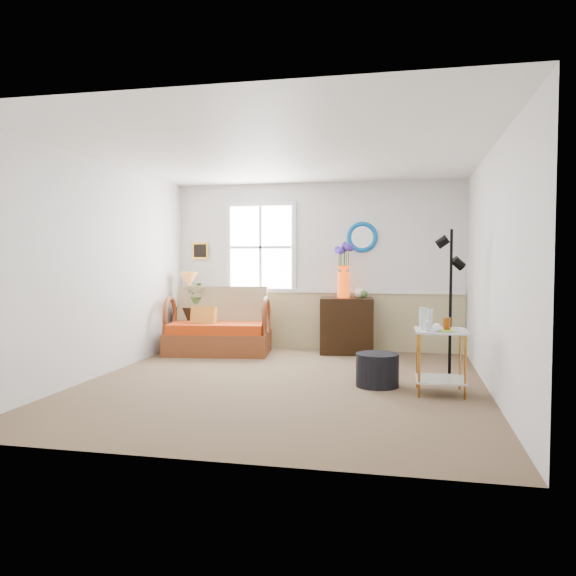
% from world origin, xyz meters
% --- Properties ---
extents(floor, '(4.50, 5.00, 0.01)m').
position_xyz_m(floor, '(0.00, 0.00, 0.00)').
color(floor, brown).
rests_on(floor, ground).
extents(ceiling, '(4.50, 5.00, 0.01)m').
position_xyz_m(ceiling, '(0.00, 0.00, 2.60)').
color(ceiling, white).
rests_on(ceiling, walls).
extents(walls, '(4.51, 5.01, 2.60)m').
position_xyz_m(walls, '(0.00, 0.00, 1.30)').
color(walls, silver).
rests_on(walls, floor).
extents(wainscot, '(4.46, 0.02, 0.90)m').
position_xyz_m(wainscot, '(0.00, 2.48, 0.45)').
color(wainscot, tan).
rests_on(wainscot, walls).
extents(chair_rail, '(4.46, 0.04, 0.06)m').
position_xyz_m(chair_rail, '(0.00, 2.47, 0.92)').
color(chair_rail, white).
rests_on(chair_rail, walls).
extents(window, '(1.14, 0.06, 1.44)m').
position_xyz_m(window, '(-0.90, 2.47, 1.60)').
color(window, white).
rests_on(window, walls).
extents(picture, '(0.28, 0.03, 0.28)m').
position_xyz_m(picture, '(-1.92, 2.48, 1.55)').
color(picture, gold).
rests_on(picture, walls).
extents(mirror, '(0.47, 0.07, 0.47)m').
position_xyz_m(mirror, '(0.70, 2.48, 1.75)').
color(mirror, '#0268C7').
rests_on(mirror, walls).
extents(loveseat, '(1.61, 1.05, 0.99)m').
position_xyz_m(loveseat, '(-1.38, 1.78, 0.50)').
color(loveseat, brown).
rests_on(loveseat, floor).
extents(throw_pillow, '(0.40, 0.14, 0.39)m').
position_xyz_m(throw_pillow, '(-1.58, 1.68, 0.52)').
color(throw_pillow, '#C5561D').
rests_on(throw_pillow, loveseat).
extents(lamp_stand, '(0.46, 0.46, 0.66)m').
position_xyz_m(lamp_stand, '(-1.96, 2.14, 0.33)').
color(lamp_stand, black).
rests_on(lamp_stand, floor).
extents(table_lamp, '(0.40, 0.40, 0.55)m').
position_xyz_m(table_lamp, '(-1.97, 2.11, 0.94)').
color(table_lamp, '#CF8037').
rests_on(table_lamp, lamp_stand).
extents(potted_plant, '(0.46, 0.48, 0.31)m').
position_xyz_m(potted_plant, '(-1.81, 2.10, 0.81)').
color(potted_plant, '#426B2F').
rests_on(potted_plant, lamp_stand).
extents(cabinet, '(0.82, 0.57, 0.84)m').
position_xyz_m(cabinet, '(0.50, 2.19, 0.42)').
color(cabinet, black).
rests_on(cabinet, floor).
extents(flower_vase, '(0.28, 0.28, 0.80)m').
position_xyz_m(flower_vase, '(0.45, 2.22, 1.24)').
color(flower_vase, '#F4450A').
rests_on(flower_vase, cabinet).
extents(side_table, '(0.55, 0.55, 0.68)m').
position_xyz_m(side_table, '(1.73, -0.11, 0.34)').
color(side_table, '#A2621D').
rests_on(side_table, floor).
extents(tabletop_items, '(0.49, 0.49, 0.23)m').
position_xyz_m(tabletop_items, '(1.68, -0.11, 0.79)').
color(tabletop_items, silver).
rests_on(tabletop_items, side_table).
extents(floor_lamp, '(0.27, 0.27, 1.76)m').
position_xyz_m(floor_lamp, '(1.87, 0.52, 0.88)').
color(floor_lamp, black).
rests_on(floor_lamp, floor).
extents(ottoman, '(0.63, 0.63, 0.37)m').
position_xyz_m(ottoman, '(1.06, 0.09, 0.18)').
color(ottoman, black).
rests_on(ottoman, floor).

